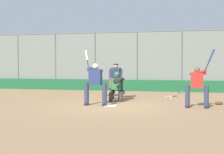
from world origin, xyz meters
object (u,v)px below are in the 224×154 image
batter_at_plate (95,83)px  umpire_home (116,80)px  batter_on_deck (197,86)px  baseball_loose (171,98)px  spare_bat_by_padding (170,97)px  fielding_glove_on_dirt (218,103)px  spare_bat_third_base_side (181,92)px  spare_bat_near_backstop (115,95)px  catcher_behind_plate (117,86)px

batter_at_plate → umpire_home: (-0.30, -2.35, -0.01)m
batter_on_deck → baseball_loose: batter_on_deck is taller
spare_bat_by_padding → fielding_glove_on_dirt: 3.02m
batter_on_deck → spare_bat_third_base_side: size_ratio=2.54×
spare_bat_near_backstop → spare_bat_third_base_side: (-3.27, -2.38, -0.00)m
fielding_glove_on_dirt → baseball_loose: bearing=-40.5°
umpire_home → batter_on_deck: batter_on_deck is taller
batter_on_deck → fielding_glove_on_dirt: 1.65m
fielding_glove_on_dirt → umpire_home: bearing=-13.3°
spare_bat_third_base_side → baseball_loose: (0.46, 3.34, 0.00)m
spare_bat_by_padding → spare_bat_third_base_side: size_ratio=0.88×
batter_on_deck → spare_bat_near_backstop: size_ratio=3.04×
spare_bat_by_padding → baseball_loose: baseball_loose is taller
batter_on_deck → fielding_glove_on_dirt: size_ratio=6.58×
catcher_behind_plate → spare_bat_third_base_side: (-2.66, -4.73, -0.62)m
spare_bat_third_base_side → spare_bat_by_padding: bearing=-178.4°
batter_at_plate → fielding_glove_on_dirt: bearing=-162.2°
batter_on_deck → spare_bat_third_base_side: batter_on_deck is taller
umpire_home → fielding_glove_on_dirt: size_ratio=5.08×
batter_on_deck → spare_bat_near_backstop: (3.85, -3.77, -0.77)m
catcher_behind_plate → umpire_home: (0.20, -0.80, 0.21)m
spare_bat_by_padding → fielding_glove_on_dirt: size_ratio=2.27×
batter_at_plate → batter_on_deck: size_ratio=1.02×
catcher_behind_plate → umpire_home: 0.85m
fielding_glove_on_dirt → batter_at_plate: bearing=16.1°
umpire_home → spare_bat_by_padding: bearing=-144.3°
fielding_glove_on_dirt → spare_bat_near_backstop: bearing=-28.7°
batter_on_deck → baseball_loose: bearing=111.0°
spare_bat_third_base_side → baseball_loose: bearing=-175.2°
catcher_behind_plate → baseball_loose: catcher_behind_plate is taller
umpire_home → spare_bat_near_backstop: bearing=-68.6°
batter_at_plate → baseball_loose: bearing=-131.0°
spare_bat_near_backstop → fielding_glove_on_dirt: fielding_glove_on_dirt is taller
spare_bat_by_padding → fielding_glove_on_dirt: bearing=73.9°
spare_bat_by_padding → spare_bat_third_base_side: same height
fielding_glove_on_dirt → batter_on_deck: bearing=54.5°
spare_bat_near_backstop → baseball_loose: bearing=-68.6°
batter_at_plate → batter_on_deck: 3.75m
catcher_behind_plate → fielding_glove_on_dirt: 4.15m
spare_bat_third_base_side → fielding_glove_on_dirt: 5.16m
catcher_behind_plate → batter_on_deck: size_ratio=0.60×
batter_on_deck → spare_bat_by_padding: bearing=108.1°
batter_at_plate → fielding_glove_on_dirt: (-4.60, -1.33, -0.81)m
catcher_behind_plate → spare_bat_third_base_side: 5.47m
catcher_behind_plate → umpire_home: umpire_home is taller
umpire_home → spare_bat_near_backstop: size_ratio=2.35×
fielding_glove_on_dirt → catcher_behind_plate: bearing=-3.1°
spare_bat_by_padding → spare_bat_third_base_side: 2.69m
spare_bat_near_backstop → umpire_home: bearing=-125.4°
batter_at_plate → spare_bat_near_backstop: 3.99m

